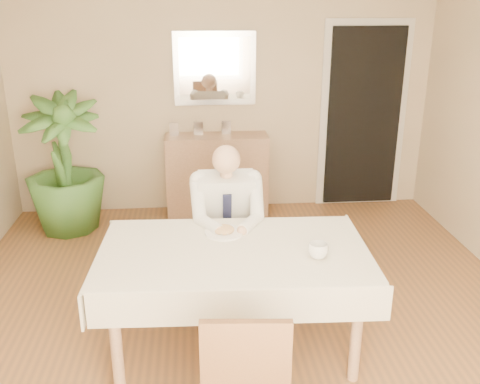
{
  "coord_description": "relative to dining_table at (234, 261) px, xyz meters",
  "views": [
    {
      "loc": [
        -0.31,
        -3.21,
        2.26
      ],
      "look_at": [
        0.0,
        0.35,
        0.95
      ],
      "focal_mm": 40.0,
      "sensor_mm": 36.0,
      "label": 1
    }
  ],
  "objects": [
    {
      "name": "room",
      "position": [
        0.09,
        0.16,
        0.63
      ],
      "size": [
        5.0,
        5.02,
        2.6
      ],
      "color": "brown",
      "rests_on": "ground"
    },
    {
      "name": "doorway",
      "position": [
        1.64,
        2.62,
        0.33
      ],
      "size": [
        0.96,
        0.07,
        2.1
      ],
      "color": "beige",
      "rests_on": "ground"
    },
    {
      "name": "mirror",
      "position": [
        0.01,
        2.63,
        0.88
      ],
      "size": [
        0.86,
        0.04,
        0.76
      ],
      "color": "silver",
      "rests_on": "room"
    },
    {
      "name": "dining_table",
      "position": [
        0.0,
        0.0,
        0.0
      ],
      "size": [
        1.75,
        1.08,
        0.75
      ],
      "rotation": [
        0.0,
        0.0,
        -0.04
      ],
      "color": "tan",
      "rests_on": "ground"
    },
    {
      "name": "chair_far",
      "position": [
        0.0,
        0.88,
        -0.14
      ],
      "size": [
        0.48,
        0.48,
        0.93
      ],
      "rotation": [
        0.0,
        0.0,
        0.09
      ],
      "color": "#402916",
      "rests_on": "ground"
    },
    {
      "name": "chair_near",
      "position": [
        -0.02,
        -0.91,
        -0.16
      ],
      "size": [
        0.46,
        0.46,
        0.9
      ],
      "rotation": [
        0.0,
        0.0,
        -0.08
      ],
      "color": "#402916",
      "rests_on": "ground"
    },
    {
      "name": "seated_man",
      "position": [
        0.0,
        0.59,
        0.02
      ],
      "size": [
        0.48,
        0.72,
        1.24
      ],
      "color": "white",
      "rests_on": "ground"
    },
    {
      "name": "plate",
      "position": [
        -0.05,
        0.24,
        0.09
      ],
      "size": [
        0.26,
        0.26,
        0.02
      ],
      "primitive_type": "cylinder",
      "color": "white",
      "rests_on": "dining_table"
    },
    {
      "name": "food",
      "position": [
        -0.05,
        0.24,
        0.11
      ],
      "size": [
        0.14,
        0.14,
        0.06
      ],
      "primitive_type": "ellipsoid",
      "color": "#9A7447",
      "rests_on": "dining_table"
    },
    {
      "name": "knife",
      "position": [
        -0.01,
        0.18,
        0.11
      ],
      "size": [
        0.01,
        0.13,
        0.01
      ],
      "primitive_type": "cylinder",
      "rotation": [
        1.57,
        0.0,
        0.0
      ],
      "color": "silver",
      "rests_on": "dining_table"
    },
    {
      "name": "fork",
      "position": [
        -0.09,
        0.18,
        0.11
      ],
      "size": [
        0.01,
        0.13,
        0.01
      ],
      "primitive_type": "cylinder",
      "rotation": [
        1.57,
        0.0,
        0.0
      ],
      "color": "silver",
      "rests_on": "dining_table"
    },
    {
      "name": "coffee_mug",
      "position": [
        0.51,
        -0.17,
        0.13
      ],
      "size": [
        0.15,
        0.15,
        0.1
      ],
      "primitive_type": "imported",
      "rotation": [
        0.0,
        0.0,
        -0.25
      ],
      "color": "white",
      "rests_on": "dining_table"
    },
    {
      "name": "sideboard",
      "position": [
        0.01,
        2.48,
        -0.23
      ],
      "size": [
        1.09,
        0.38,
        0.87
      ],
      "primitive_type": "cube",
      "rotation": [
        0.0,
        0.0,
        -0.0
      ],
      "color": "tan",
      "rests_on": "ground"
    },
    {
      "name": "photo_frame_left",
      "position": [
        -0.44,
        2.51,
        0.27
      ],
      "size": [
        0.1,
        0.02,
        0.14
      ],
      "primitive_type": "cube",
      "color": "silver",
      "rests_on": "sideboard"
    },
    {
      "name": "photo_frame_center",
      "position": [
        -0.18,
        2.53,
        0.27
      ],
      "size": [
        0.1,
        0.02,
        0.14
      ],
      "primitive_type": "cube",
      "color": "silver",
      "rests_on": "sideboard"
    },
    {
      "name": "photo_frame_right",
      "position": [
        0.12,
        2.55,
        0.27
      ],
      "size": [
        0.1,
        0.02,
        0.14
      ],
      "primitive_type": "cube",
      "color": "silver",
      "rests_on": "sideboard"
    },
    {
      "name": "potted_palm",
      "position": [
        -1.53,
        2.15,
        0.03
      ],
      "size": [
        0.88,
        0.88,
        1.39
      ],
      "primitive_type": "imported",
      "rotation": [
        0.0,
        0.0,
        0.14
      ],
      "color": "#336024",
      "rests_on": "ground"
    }
  ]
}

